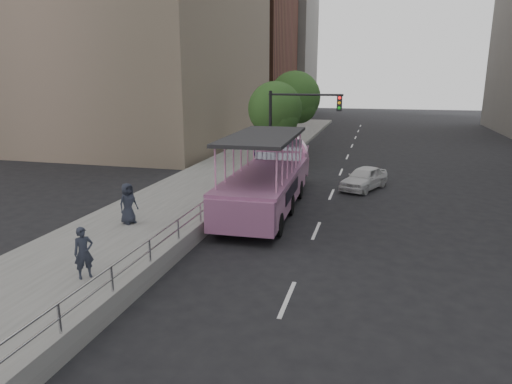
{
  "coord_description": "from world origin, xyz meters",
  "views": [
    {
      "loc": [
        3.11,
        -13.29,
        5.93
      ],
      "look_at": [
        -0.88,
        1.7,
        2.02
      ],
      "focal_mm": 32.0,
      "sensor_mm": 36.0,
      "label": 1
    }
  ],
  "objects": [
    {
      "name": "car",
      "position": [
        2.57,
        11.63,
        0.62
      ],
      "size": [
        2.79,
        3.93,
        1.24
      ],
      "primitive_type": "imported",
      "rotation": [
        0.0,
        0.0,
        -0.41
      ],
      "color": "silver",
      "rests_on": "ground"
    },
    {
      "name": "street_tree_far",
      "position": [
        -3.1,
        21.93,
        4.31
      ],
      "size": [
        3.97,
        3.97,
        6.45
      ],
      "color": "#3E2D1C",
      "rests_on": "ground"
    },
    {
      "name": "street_tree_near",
      "position": [
        -3.3,
        15.93,
        3.82
      ],
      "size": [
        3.52,
        3.52,
        5.72
      ],
      "color": "#3E2D1C",
      "rests_on": "ground"
    },
    {
      "name": "traffic_signal",
      "position": [
        -1.7,
        12.5,
        3.5
      ],
      "size": [
        4.2,
        0.32,
        5.2
      ],
      "color": "black",
      "rests_on": "ground"
    },
    {
      "name": "pedestrian_near",
      "position": [
        -4.8,
        -2.76,
        1.06
      ],
      "size": [
        0.64,
        0.66,
        1.52
      ],
      "primitive_type": "imported",
      "rotation": [
        0.0,
        0.0,
        0.84
      ],
      "color": "#282D3A",
      "rests_on": "sidewalk"
    },
    {
      "name": "midrise_stone_b",
      "position": [
        -16.0,
        64.0,
        10.0
      ],
      "size": [
        16.0,
        14.0,
        20.0
      ],
      "primitive_type": "cube",
      "color": "gray",
      "rests_on": "ground"
    },
    {
      "name": "pedestrian_far",
      "position": [
        -6.2,
        2.11,
        1.12
      ],
      "size": [
        0.79,
        0.94,
        1.63
      ],
      "primitive_type": "imported",
      "rotation": [
        0.0,
        0.0,
        1.16
      ],
      "color": "#282D3A",
      "rests_on": "sidewalk"
    },
    {
      "name": "ground",
      "position": [
        0.0,
        0.0,
        0.0
      ],
      "size": [
        160.0,
        160.0,
        0.0
      ],
      "primitive_type": "plane",
      "color": "black"
    },
    {
      "name": "parking_sign",
      "position": [
        -3.0,
        9.7,
        1.8
      ],
      "size": [
        0.18,
        0.64,
        2.89
      ],
      "color": "black",
      "rests_on": "ground"
    },
    {
      "name": "sidewalk",
      "position": [
        -5.75,
        10.0,
        0.15
      ],
      "size": [
        5.5,
        80.0,
        0.3
      ],
      "primitive_type": "cube",
      "color": "#999994",
      "rests_on": "ground"
    },
    {
      "name": "kerb_wall",
      "position": [
        -3.12,
        2.0,
        0.48
      ],
      "size": [
        0.24,
        30.0,
        0.36
      ],
      "primitive_type": "cube",
      "color": "gray",
      "rests_on": "sidewalk"
    },
    {
      "name": "guardrail",
      "position": [
        -3.12,
        2.0,
        1.14
      ],
      "size": [
        0.07,
        22.0,
        0.71
      ],
      "color": "#BBBBC0",
      "rests_on": "kerb_wall"
    },
    {
      "name": "midrise_brick",
      "position": [
        -18.0,
        48.0,
        13.0
      ],
      "size": [
        18.0,
        16.0,
        26.0
      ],
      "primitive_type": "cube",
      "color": "brown",
      "rests_on": "ground"
    },
    {
      "name": "duck_boat",
      "position": [
        -1.63,
        7.02,
        1.32
      ],
      "size": [
        2.96,
        10.81,
        3.57
      ],
      "color": "black",
      "rests_on": "ground"
    }
  ]
}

